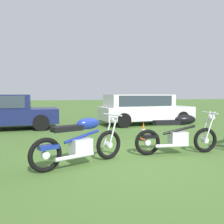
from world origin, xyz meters
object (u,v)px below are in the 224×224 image
motorcycle_blue (81,141)px  car_navy (2,110)px  motorcycle_black (178,134)px  traffic_cone (143,132)px  car_white (142,107)px

motorcycle_blue → car_navy: size_ratio=0.47×
motorcycle_blue → car_navy: (-1.98, 5.93, 0.32)m
motorcycle_black → traffic_cone: size_ratio=3.59×
motorcycle_blue → traffic_cone: 3.09m
motorcycle_black → traffic_cone: bearing=99.1°
traffic_cone → motorcycle_blue: bearing=-141.2°
motorcycle_black → car_navy: car_navy is taller
motorcycle_black → car_white: size_ratio=0.47×
motorcycle_blue → traffic_cone: size_ratio=3.48×
motorcycle_blue → car_white: (4.21, 5.56, 0.35)m
motorcycle_black → car_white: bearing=81.0°
car_navy → motorcycle_blue: bearing=-69.5°
motorcycle_blue → traffic_cone: (2.40, 1.93, -0.22)m
motorcycle_blue → motorcycle_black: same height
car_white → car_navy: bearing=177.6°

